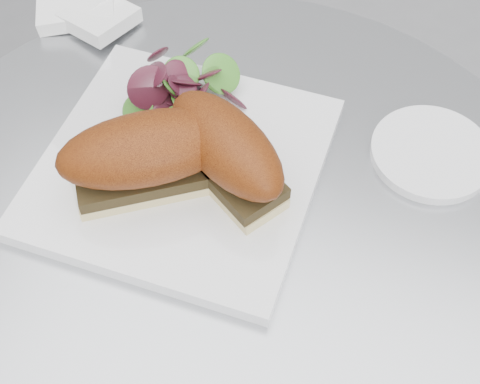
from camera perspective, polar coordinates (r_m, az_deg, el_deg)
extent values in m
cylinder|color=#AEB1B5|center=(0.64, -1.57, -3.62)|extent=(0.70, 0.70, 0.02)
cylinder|color=#AEB1B5|center=(0.97, -1.07, -15.14)|extent=(0.07, 0.07, 0.71)
cube|color=white|center=(0.67, -5.02, 2.18)|extent=(0.27, 0.27, 0.02)
cube|color=#F4E598|center=(0.65, -7.46, 1.20)|extent=(0.15, 0.13, 0.01)
cube|color=black|center=(0.64, -7.59, 1.93)|extent=(0.15, 0.13, 0.01)
ellipsoid|color=#6C2E0A|center=(0.61, -7.90, 3.70)|extent=(0.18, 0.15, 0.06)
cube|color=#F4E598|center=(0.64, -1.13, 1.55)|extent=(0.13, 0.12, 0.01)
cube|color=black|center=(0.63, -1.15, 2.29)|extent=(0.13, 0.12, 0.01)
ellipsoid|color=#6C2E0A|center=(0.61, -1.19, 4.09)|extent=(0.16, 0.14, 0.06)
cylinder|color=white|center=(0.71, 16.00, 3.22)|extent=(0.12, 0.12, 0.01)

